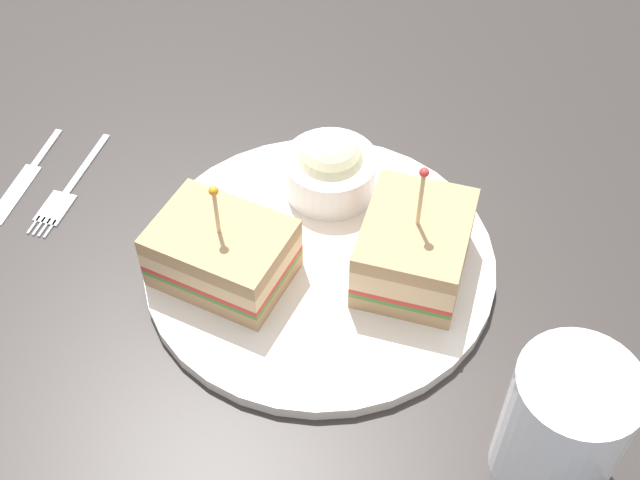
# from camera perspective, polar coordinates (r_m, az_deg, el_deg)

# --- Properties ---
(ground_plane) EXTENTS (1.19, 1.19, 0.02)m
(ground_plane) POSITION_cam_1_polar(r_m,az_deg,el_deg) (0.67, 0.00, -2.27)
(ground_plane) COLOR #2D2826
(plate) EXTENTS (0.27, 0.27, 0.01)m
(plate) POSITION_cam_1_polar(r_m,az_deg,el_deg) (0.66, 0.00, -1.44)
(plate) COLOR silver
(plate) RESTS_ON ground_plane
(sandwich_half_front) EXTENTS (0.12, 0.12, 0.11)m
(sandwich_half_front) POSITION_cam_1_polar(r_m,az_deg,el_deg) (0.63, 6.39, -0.52)
(sandwich_half_front) COLOR tan
(sandwich_half_front) RESTS_ON plate
(sandwich_half_back) EXTENTS (0.11, 0.12, 0.09)m
(sandwich_half_back) POSITION_cam_1_polar(r_m,az_deg,el_deg) (0.63, -6.64, -0.88)
(sandwich_half_back) COLOR tan
(sandwich_half_back) RESTS_ON plate
(coleslaw_bowl) EXTENTS (0.08, 0.08, 0.06)m
(coleslaw_bowl) POSITION_cam_1_polar(r_m,az_deg,el_deg) (0.69, 0.72, 4.78)
(coleslaw_bowl) COLOR white
(coleslaw_bowl) RESTS_ON plate
(drink_glass) EXTENTS (0.08, 0.08, 0.10)m
(drink_glass) POSITION_cam_1_polar(r_m,az_deg,el_deg) (0.55, 16.01, -12.22)
(drink_glass) COLOR gold
(drink_glass) RESTS_ON ground_plane
(fork) EXTENTS (0.10, 0.09, 0.00)m
(fork) POSITION_cam_1_polar(r_m,az_deg,el_deg) (0.75, -16.88, 2.99)
(fork) COLOR silver
(fork) RESTS_ON ground_plane
(knife) EXTENTS (0.09, 0.09, 0.00)m
(knife) POSITION_cam_1_polar(r_m,az_deg,el_deg) (0.77, -19.37, 3.92)
(knife) COLOR silver
(knife) RESTS_ON ground_plane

